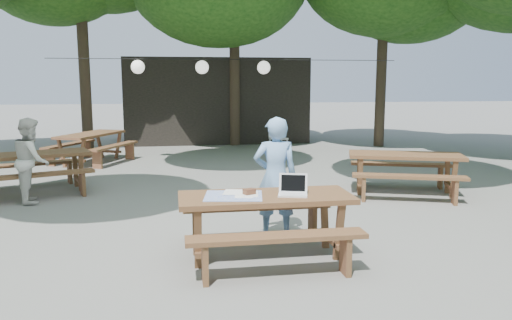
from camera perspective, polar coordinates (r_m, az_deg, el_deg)
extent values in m
plane|color=#62625E|center=(7.33, -1.65, -7.24)|extent=(80.00, 80.00, 0.00)
cube|color=black|center=(17.55, -4.66, 6.86)|extent=(6.00, 3.00, 2.80)
cube|color=#4C381B|center=(5.78, 1.13, -4.31)|extent=(2.00, 0.80, 0.06)
cube|color=#4C381B|center=(5.24, 2.42, -8.80)|extent=(1.90, 0.28, 0.05)
cube|color=#4C381B|center=(6.47, 0.07, -5.33)|extent=(1.90, 0.28, 0.05)
cube|color=#4C381B|center=(5.88, 1.11, -7.86)|extent=(1.70, 0.70, 0.69)
cube|color=#4C381B|center=(9.99, -24.27, 0.55)|extent=(2.15, 1.46, 0.06)
cube|color=#4C381B|center=(9.39, -23.75, -1.58)|extent=(1.88, 0.94, 0.05)
cube|color=#4C381B|center=(10.67, -24.55, -0.44)|extent=(1.88, 0.94, 0.05)
cube|color=#4C381B|center=(10.05, -24.14, -1.56)|extent=(1.84, 1.26, 0.69)
cube|color=#4C381B|center=(9.43, 16.70, 0.51)|extent=(2.15, 1.41, 0.06)
cube|color=#4C381B|center=(8.84, 17.11, -1.83)|extent=(1.89, 0.89, 0.05)
cube|color=#4C381B|center=(10.11, 16.21, -0.46)|extent=(1.89, 0.89, 0.05)
cube|color=#4C381B|center=(9.49, 16.60, -1.73)|extent=(1.84, 1.22, 0.69)
cube|color=#4C381B|center=(13.25, -18.37, 2.79)|extent=(1.57, 2.15, 0.06)
cube|color=#4C381B|center=(12.93, -15.92, 1.55)|extent=(1.05, 1.84, 0.05)
cube|color=#4C381B|center=(13.65, -20.58, 1.70)|extent=(1.05, 1.84, 0.05)
cube|color=#4C381B|center=(13.29, -18.29, 1.18)|extent=(1.35, 1.84, 0.69)
imported|color=#80B1EA|center=(6.60, 2.23, -1.96)|extent=(0.62, 0.44, 1.59)
imported|color=white|center=(9.30, -24.28, -0.01)|extent=(0.71, 0.82, 1.44)
cube|color=silver|center=(14.53, 2.59, 2.48)|extent=(0.52, 0.52, 0.04)
cube|color=silver|center=(14.69, 2.28, 3.57)|extent=(0.44, 0.13, 0.48)
cube|color=silver|center=(14.56, 2.58, 1.66)|extent=(0.50, 0.50, 0.38)
cube|color=white|center=(5.76, 4.22, -3.98)|extent=(0.38, 0.31, 0.02)
cube|color=white|center=(5.85, 4.27, -2.62)|extent=(0.33, 0.14, 0.23)
cube|color=black|center=(5.84, 4.27, -2.64)|extent=(0.28, 0.12, 0.19)
cube|color=blue|center=(5.72, -2.59, -4.11)|extent=(0.73, 0.64, 0.01)
cube|color=white|center=(5.73, -1.38, -4.02)|extent=(0.25, 0.32, 0.00)
cube|color=white|center=(5.77, -0.82, -3.91)|extent=(0.25, 0.32, 0.00)
cube|color=white|center=(5.87, -2.66, -3.68)|extent=(0.27, 0.34, 0.00)
cube|color=brown|center=(5.75, -0.77, -3.61)|extent=(0.16, 0.14, 0.06)
cylinder|color=black|center=(13.07, -3.08, 11.41)|extent=(9.00, 0.02, 0.02)
sphere|color=white|center=(13.01, -13.36, 10.31)|extent=(0.34, 0.34, 0.34)
sphere|color=white|center=(13.00, -6.19, 10.50)|extent=(0.34, 0.34, 0.34)
sphere|color=white|center=(13.19, 0.89, 10.53)|extent=(0.34, 0.34, 0.34)
cylinder|color=#2D2319|center=(15.70, -19.05, 10.47)|extent=(0.32, 0.32, 5.16)
cylinder|color=#2D2319|center=(16.10, -2.46, 11.13)|extent=(0.32, 0.32, 5.30)
cylinder|color=#2D2319|center=(16.30, 14.14, 9.84)|extent=(0.32, 0.32, 4.72)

